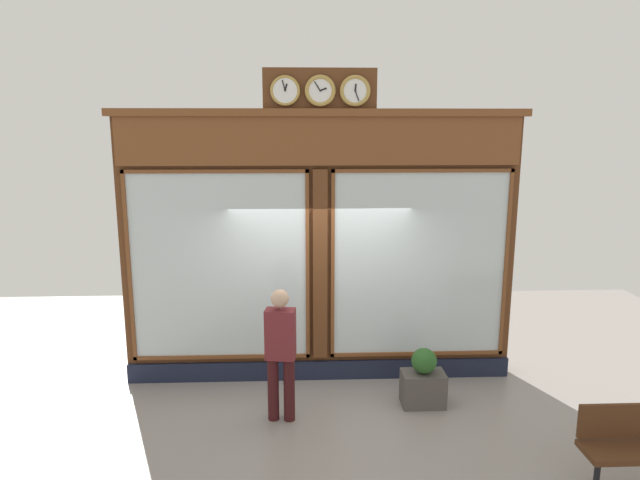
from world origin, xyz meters
The scene contains 4 objects.
shop_facade centered at (0.00, -0.13, 1.94)m, with size 5.60×0.42×4.35m.
pedestrian centered at (0.53, 1.13, 0.93)m, with size 0.39×0.27×1.69m.
planter_box centered at (-1.32, 0.84, 0.23)m, with size 0.56×0.36×0.45m, color #4C4742.
planter_shrub centered at (-1.32, 0.84, 0.62)m, with size 0.33×0.33×0.33m, color #285623.
Camera 1 is at (0.31, 7.53, 3.60)m, focal length 31.30 mm.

